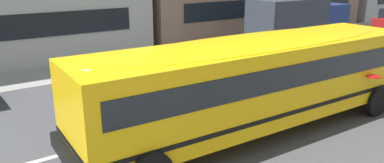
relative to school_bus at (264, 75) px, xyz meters
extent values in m
plane|color=#424244|center=(1.70, 1.64, -1.59)|extent=(400.00, 400.00, 0.00)
cube|color=gray|center=(1.70, 9.23, -1.58)|extent=(120.00, 3.00, 0.01)
cube|color=silver|center=(1.70, 1.64, -1.58)|extent=(110.00, 0.16, 0.01)
cube|color=yellow|center=(-0.23, 0.01, -0.10)|extent=(10.28, 2.64, 2.04)
cube|color=yellow|center=(5.61, -0.17, -0.61)|extent=(1.54, 1.99, 1.02)
cube|color=black|center=(-5.41, 0.17, -0.96)|extent=(0.26, 2.32, 0.33)
cube|color=black|center=(-0.23, 0.01, 0.26)|extent=(9.66, 2.66, 0.59)
cube|color=black|center=(-0.23, 0.01, -0.71)|extent=(10.30, 2.67, 0.11)
ellipsoid|color=yellow|center=(-0.23, 0.01, 0.92)|extent=(9.86, 2.44, 0.33)
cylinder|color=red|center=(2.99, -1.42, -0.21)|extent=(0.42, 0.42, 0.03)
cylinder|color=black|center=(3.68, 1.05, -1.12)|extent=(0.94, 0.29, 0.93)
cylinder|color=black|center=(3.61, -1.27, -1.12)|extent=(0.94, 0.29, 0.93)
cylinder|color=black|center=(-4.07, 1.29, -1.12)|extent=(0.94, 0.29, 0.93)
cylinder|color=black|center=(18.69, 7.48, -1.29)|extent=(0.60, 0.20, 0.60)
cube|color=navy|center=(11.59, 6.74, -0.17)|extent=(1.86, 2.25, 2.00)
cube|color=black|center=(12.50, 6.71, 0.13)|extent=(0.09, 1.85, 0.70)
cube|color=#333842|center=(8.59, 6.82, 0.03)|extent=(4.26, 2.31, 2.40)
cylinder|color=black|center=(11.61, 7.84, -1.17)|extent=(0.85, 0.28, 0.84)
cylinder|color=black|center=(11.56, 5.64, -1.17)|extent=(0.85, 0.28, 0.84)
cylinder|color=black|center=(8.05, 7.93, -1.17)|extent=(0.85, 0.28, 0.84)
cylinder|color=black|center=(7.99, 5.73, -1.17)|extent=(0.85, 0.28, 0.84)
cube|color=black|center=(12.24, 10.71, 0.33)|extent=(15.59, 0.04, 1.10)
camera|label=1|loc=(-7.22, -6.94, 2.81)|focal=34.87mm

